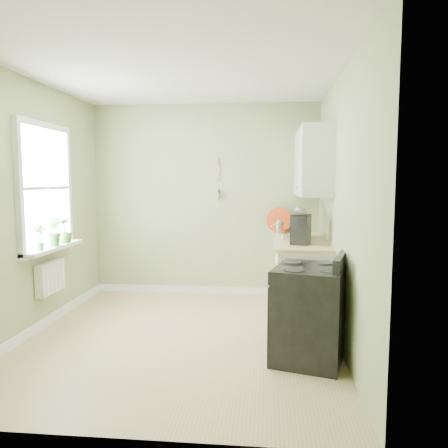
# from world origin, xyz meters

# --- Properties ---
(floor) EXTENTS (3.20, 3.60, 0.02)m
(floor) POSITION_xyz_m (0.00, 0.00, -0.01)
(floor) COLOR tan
(floor) RESTS_ON ground
(ceiling) EXTENTS (3.20, 3.60, 0.02)m
(ceiling) POSITION_xyz_m (0.00, 0.00, 2.71)
(ceiling) COLOR white
(ceiling) RESTS_ON wall_back
(wall_back) EXTENTS (3.20, 0.02, 2.70)m
(wall_back) POSITION_xyz_m (0.00, 1.81, 1.35)
(wall_back) COLOR #94A36F
(wall_back) RESTS_ON floor
(wall_left) EXTENTS (0.02, 3.60, 2.70)m
(wall_left) POSITION_xyz_m (-1.61, 0.00, 1.35)
(wall_left) COLOR #94A36F
(wall_left) RESTS_ON floor
(wall_right) EXTENTS (0.02, 3.60, 2.70)m
(wall_right) POSITION_xyz_m (1.61, 0.00, 1.35)
(wall_right) COLOR #94A36F
(wall_right) RESTS_ON floor
(base_cabinets) EXTENTS (0.60, 1.60, 0.87)m
(base_cabinets) POSITION_xyz_m (1.30, 1.00, 0.43)
(base_cabinets) COLOR white
(base_cabinets) RESTS_ON floor
(countertop) EXTENTS (0.64, 1.60, 0.04)m
(countertop) POSITION_xyz_m (1.29, 1.00, 0.89)
(countertop) COLOR #D2BB80
(countertop) RESTS_ON base_cabinets
(upper_cabinets) EXTENTS (0.35, 1.40, 0.80)m
(upper_cabinets) POSITION_xyz_m (1.43, 1.10, 1.85)
(upper_cabinets) COLOR white
(upper_cabinets) RESTS_ON wall_right
(window) EXTENTS (0.06, 1.14, 1.44)m
(window) POSITION_xyz_m (-1.58, 0.30, 1.55)
(window) COLOR white
(window) RESTS_ON wall_left
(window_sill) EXTENTS (0.18, 1.14, 0.04)m
(window_sill) POSITION_xyz_m (-1.51, 0.30, 0.88)
(window_sill) COLOR white
(window_sill) RESTS_ON wall_left
(radiator) EXTENTS (0.12, 0.50, 0.35)m
(radiator) POSITION_xyz_m (-1.54, 0.25, 0.55)
(radiator) COLOR white
(radiator) RESTS_ON wall_left
(wall_utensils) EXTENTS (0.02, 0.14, 0.58)m
(wall_utensils) POSITION_xyz_m (0.20, 1.78, 1.56)
(wall_utensils) COLOR #D2BB80
(wall_utensils) RESTS_ON wall_back
(stove) EXTENTS (0.78, 0.83, 0.98)m
(stove) POSITION_xyz_m (1.28, -0.42, 0.44)
(stove) COLOR black
(stove) RESTS_ON floor
(stand_mixer) EXTENTS (0.23, 0.35, 0.40)m
(stand_mixer) POSITION_xyz_m (1.28, 1.08, 1.08)
(stand_mixer) COLOR #B2B2B7
(stand_mixer) RESTS_ON countertop
(kettle) EXTENTS (0.19, 0.11, 0.19)m
(kettle) POSITION_xyz_m (1.05, 1.72, 1.01)
(kettle) COLOR silver
(kettle) RESTS_ON countertop
(coffee_maker) EXTENTS (0.25, 0.27, 0.34)m
(coffee_maker) POSITION_xyz_m (1.26, 0.64, 1.07)
(coffee_maker) COLOR black
(coffee_maker) RESTS_ON countertop
(red_tray) EXTENTS (0.36, 0.14, 0.35)m
(red_tray) POSITION_xyz_m (1.05, 1.72, 1.09)
(red_tray) COLOR #9C2F10
(red_tray) RESTS_ON countertop
(jar) EXTENTS (0.08, 0.08, 0.09)m
(jar) POSITION_xyz_m (1.10, 0.99, 0.96)
(jar) COLOR #BAAA91
(jar) RESTS_ON countertop
(plant_a) EXTENTS (0.17, 0.14, 0.28)m
(plant_a) POSITION_xyz_m (-1.50, -0.01, 1.04)
(plant_a) COLOR #306B24
(plant_a) RESTS_ON window_sill
(plant_b) EXTENTS (0.23, 0.23, 0.33)m
(plant_b) POSITION_xyz_m (-1.50, 0.29, 1.06)
(plant_b) COLOR #306B24
(plant_b) RESTS_ON window_sill
(plant_c) EXTENTS (0.21, 0.21, 0.29)m
(plant_c) POSITION_xyz_m (-1.50, 0.56, 1.05)
(plant_c) COLOR #306B24
(plant_c) RESTS_ON window_sill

